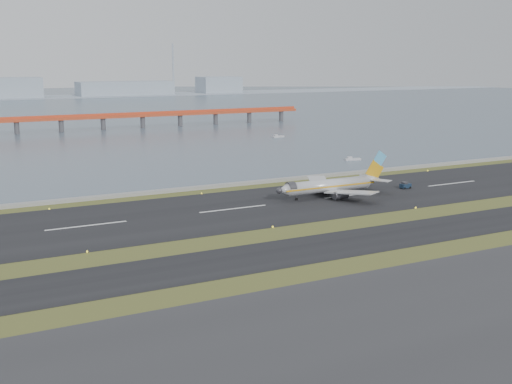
{
  "coord_description": "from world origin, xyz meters",
  "views": [
    {
      "loc": [
        -73.22,
        -125.0,
        40.03
      ],
      "look_at": [
        2.91,
        22.0,
        5.99
      ],
      "focal_mm": 45.0,
      "sensor_mm": 36.0,
      "label": 1
    }
  ],
  "objects": [
    {
      "name": "seawall",
      "position": [
        0.0,
        60.0,
        0.5
      ],
      "size": [
        1000.0,
        2.5,
        1.0
      ],
      "primitive_type": "cube",
      "color": "gray",
      "rests_on": "ground"
    },
    {
      "name": "pushback_tug",
      "position": [
        60.9,
        30.67,
        1.07
      ],
      "size": [
        3.59,
        2.28,
        2.21
      ],
      "rotation": [
        0.0,
        0.0,
        0.08
      ],
      "color": "#15263C",
      "rests_on": "ground"
    },
    {
      "name": "workboat_near",
      "position": [
        80.87,
        86.95,
        0.5
      ],
      "size": [
        6.83,
        3.62,
        1.59
      ],
      "rotation": [
        0.0,
        0.0,
        -0.25
      ],
      "color": "silver",
      "rests_on": "ground"
    },
    {
      "name": "ground",
      "position": [
        0.0,
        0.0,
        0.0
      ],
      "size": [
        1000.0,
        1000.0,
        0.0
      ],
      "primitive_type": "plane",
      "color": "#374B1B",
      "rests_on": "ground"
    },
    {
      "name": "airliner",
      "position": [
        33.55,
        31.39,
        3.46
      ],
      "size": [
        38.52,
        32.89,
        12.8
      ],
      "color": "silver",
      "rests_on": "ground"
    },
    {
      "name": "far_shoreline",
      "position": [
        13.62,
        620.0,
        6.07
      ],
      "size": [
        1400.0,
        80.0,
        60.5
      ],
      "color": "#9BA9B8",
      "rests_on": "ground"
    },
    {
      "name": "red_pier",
      "position": [
        20.0,
        250.0,
        7.28
      ],
      "size": [
        260.0,
        5.0,
        10.2
      ],
      "color": "#C34321",
      "rests_on": "ground"
    },
    {
      "name": "bay_water",
      "position": [
        0.0,
        460.0,
        0.0
      ],
      "size": [
        1400.0,
        800.0,
        1.3
      ],
      "primitive_type": "cube",
      "color": "#4B596C",
      "rests_on": "ground"
    },
    {
      "name": "workboat_far",
      "position": [
        92.51,
        170.03,
        0.51
      ],
      "size": [
        6.92,
        3.01,
        1.63
      ],
      "rotation": [
        0.0,
        0.0,
        0.14
      ],
      "color": "silver",
      "rests_on": "ground"
    },
    {
      "name": "apron_strip",
      "position": [
        0.0,
        -55.0,
        0.05
      ],
      "size": [
        1000.0,
        50.0,
        0.1
      ],
      "primitive_type": "cube",
      "color": "#2E2E30",
      "rests_on": "ground"
    },
    {
      "name": "taxiway_strip",
      "position": [
        0.0,
        -12.0,
        0.05
      ],
      "size": [
        1000.0,
        18.0,
        0.1
      ],
      "primitive_type": "cube",
      "color": "black",
      "rests_on": "ground"
    },
    {
      "name": "runway_strip",
      "position": [
        0.0,
        30.0,
        0.05
      ],
      "size": [
        1000.0,
        45.0,
        0.1
      ],
      "primitive_type": "cube",
      "color": "black",
      "rests_on": "ground"
    }
  ]
}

